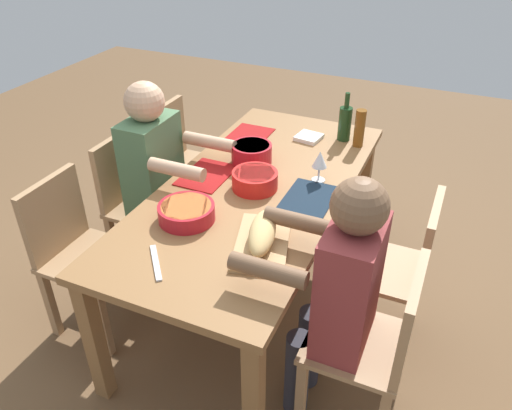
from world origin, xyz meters
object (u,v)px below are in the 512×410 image
napkin_stack (309,137)px  bread_loaf (262,232)px  chair_far_left (76,247)px  serving_bowl_fruit (186,211)px  chair_far_right (183,159)px  wine_bottle (345,123)px  dining_table (256,200)px  chair_near_left (377,341)px  diner_near_left (338,289)px  serving_bowl_greens (256,179)px  wine_glass (320,161)px  beer_bottle (360,128)px  diner_far_center (159,171)px  cutting_board (262,243)px  serving_bowl_salad (252,152)px  chair_near_center (401,265)px  chair_far_center (137,197)px

napkin_stack → bread_loaf: bearing=-171.7°
chair_far_left → serving_bowl_fruit: 0.68m
chair_far_right → wine_bottle: wine_bottle is taller
dining_table → chair_near_left: size_ratio=2.23×
dining_table → chair_near_left: 0.94m
diner_near_left → serving_bowl_greens: 0.77m
chair_far_left → wine_glass: wine_glass is taller
serving_bowl_greens → bread_loaf: bearing=-152.7°
beer_bottle → diner_far_center: bearing=125.5°
cutting_board → bread_loaf: size_ratio=1.25×
serving_bowl_salad → beer_bottle: bearing=-47.4°
serving_bowl_salad → serving_bowl_greens: serving_bowl_salad is taller
chair_near_left → wine_glass: wine_glass is taller
serving_bowl_fruit → napkin_stack: 1.06m
serving_bowl_greens → napkin_stack: serving_bowl_greens is taller
dining_table → beer_bottle: (0.67, -0.35, 0.19)m
chair_near_center → wine_glass: (0.19, 0.49, 0.37)m
serving_bowl_fruit → serving_bowl_greens: bearing=-24.5°
chair_far_right → wine_glass: 1.15m
chair_far_left → serving_bowl_salad: (0.75, -0.64, 0.32)m
chair_near_center → cutting_board: size_ratio=2.12×
dining_table → napkin_stack: napkin_stack is taller
chair_near_center → serving_bowl_greens: (-0.01, 0.76, 0.31)m
serving_bowl_fruit → dining_table: bearing=-23.3°
chair_near_center → wine_bottle: bearing=35.4°
chair_near_left → cutting_board: size_ratio=2.12×
dining_table → diner_near_left: 0.78m
dining_table → beer_bottle: size_ratio=8.63×
chair_far_left → wine_glass: size_ratio=5.12×
chair_far_left → chair_near_center: size_ratio=1.00×
beer_bottle → wine_glass: 0.49m
chair_near_left → napkin_stack: 1.38m
chair_near_center → cutting_board: 0.75m
chair_far_right → chair_near_left: size_ratio=1.00×
chair_near_left → bread_loaf: bearing=80.7°
serving_bowl_fruit → wine_glass: 0.73m
serving_bowl_salad → serving_bowl_greens: size_ratio=0.96×
wine_bottle → beer_bottle: (-0.05, -0.10, 0.00)m
chair_far_center → cutting_board: (-0.43, -0.98, 0.27)m
chair_far_center → wine_glass: wine_glass is taller
chair_far_center → diner_far_center: (-0.00, -0.18, 0.21)m
napkin_stack → cutting_board: bearing=-171.7°
chair_far_center → serving_bowl_salad: bearing=-70.5°
chair_far_right → wine_glass: (-0.34, -1.03, 0.37)m
wine_glass → napkin_stack: bearing=24.5°
diner_far_center → napkin_stack: bearing=-45.4°
diner_far_center → chair_far_right: size_ratio=1.41×
chair_near_left → napkin_stack: chair_near_left is taller
diner_near_left → wine_glass: (0.71, 0.31, 0.16)m
diner_far_center → serving_bowl_salad: diner_far_center is taller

